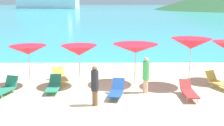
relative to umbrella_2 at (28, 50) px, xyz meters
The scene contains 14 objects.
ground_plane 8.67m from the umbrella_2, 64.11° to the left, with size 50.00×100.00×0.30m, color beige.
ocean_water 225.51m from the umbrella_2, 89.06° to the left, with size 650.00×440.00×0.02m, color #38B7CC.
umbrella_2 is the anchor object (origin of this frame).
umbrella_3 2.41m from the umbrella_2, ahead, with size 1.92×1.92×2.04m.
umbrella_4 5.15m from the umbrella_2, ahead, with size 2.35×2.35×2.05m.
umbrella_5 7.73m from the umbrella_2, ahead, with size 2.10×2.10×2.38m.
lounge_chair_0 7.61m from the umbrella_2, 12.59° to the right, with size 0.53×1.61×0.63m.
lounge_chair_3 2.04m from the umbrella_2, 127.28° to the right, with size 1.00×1.53×0.72m.
lounge_chair_4 2.14m from the umbrella_2, 30.47° to the left, with size 1.06×1.63×0.68m.
lounge_chair_6 2.10m from the umbrella_2, 26.50° to the right, with size 0.62×1.65×0.62m.
lounge_chair_8 9.26m from the umbrella_2, ahead, with size 1.15×1.66×0.72m.
lounge_chair_9 4.69m from the umbrella_2, 20.36° to the right, with size 0.80×1.50×0.70m.
beachgoer_1 4.25m from the umbrella_2, 37.49° to the right, with size 0.30×0.30×1.63m.
beachgoer_2 5.66m from the umbrella_2, ahead, with size 0.30×0.30×1.66m.
Camera 1 is at (0.19, -10.50, 4.03)m, focal length 44.10 mm.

